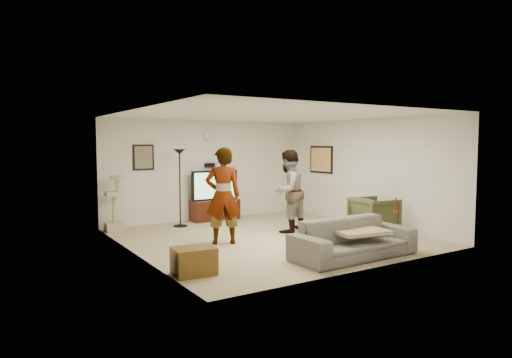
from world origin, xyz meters
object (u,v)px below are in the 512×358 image
cat_tree (114,204)px  armchair (374,215)px  person_right (288,191)px  tv (215,185)px  sofa (354,239)px  beer_bottle (396,207)px  side_table (194,261)px  tv_stand (215,210)px  person_left (223,196)px  floor_lamp (180,188)px

cat_tree → armchair: (4.72, -3.13, -0.23)m
person_right → armchair: bearing=128.6°
tv → armchair: (2.18, -3.28, -0.50)m
sofa → beer_bottle: size_ratio=8.91×
person_right → side_table: 3.66m
tv_stand → armchair: (2.18, -3.28, 0.13)m
person_right → tv_stand: bearing=-91.5°
person_right → beer_bottle: 2.47m
cat_tree → tv: bearing=3.4°
tv_stand → beer_bottle: beer_bottle is taller
tv → sofa: tv is taller
cat_tree → armchair: size_ratio=1.45×
person_left → sofa: size_ratio=0.83×
tv → side_table: 4.81m
beer_bottle → sofa: bearing=180.0°
person_left → sofa: (1.36, -2.12, -0.60)m
tv → beer_bottle: bearing=-74.5°
person_right → tv: bearing=-91.5°
person_right → side_table: bearing=13.7°
tv → person_right: size_ratio=0.70×
tv_stand → person_left: (-1.10, -2.50, 0.67)m
person_left → armchair: size_ratio=2.19×
tv_stand → floor_lamp: bearing=-161.3°
armchair → tv: bearing=39.1°
floor_lamp → cat_tree: floor_lamp is taller
beer_bottle → person_right: bearing=105.1°
floor_lamp → person_left: (-0.01, -2.13, 0.03)m
tv → person_right: 2.33m
side_table → tv_stand: bearing=59.2°
sofa → armchair: armchair is taller
floor_lamp → side_table: 4.02m
beer_bottle → armchair: 1.66m
tv_stand → side_table: bearing=-120.8°
person_left → tv_stand: bearing=-92.9°
sofa → tv: bearing=92.6°
tv_stand → beer_bottle: bearing=-74.5°
cat_tree → side_table: (0.10, -3.94, -0.41)m
tv → floor_lamp: size_ratio=0.70×
beer_bottle → side_table: size_ratio=0.42×
person_left → sofa: 2.59m
floor_lamp → person_right: 2.54m
side_table → cat_tree: bearing=91.5°
cat_tree → floor_lamp: bearing=-8.5°
side_table → armchair: bearing=10.0°
side_table → sofa: bearing=-11.1°
floor_lamp → beer_bottle: 4.87m
tv → person_right: (0.64, -2.24, 0.01)m
floor_lamp → cat_tree: (-1.45, 0.22, -0.28)m
tv → person_right: person_right is taller
tv_stand → sofa: (0.26, -4.62, 0.07)m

